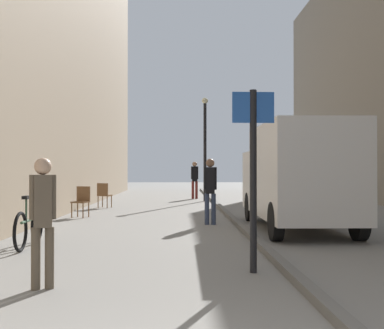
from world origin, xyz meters
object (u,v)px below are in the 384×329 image
object	(u,v)px
street_sign_post	(253,164)
cafe_chair_near_window	(82,199)
pedestrian_main_foreground	(195,177)
delivery_van	(296,175)
pedestrian_far_crossing	(210,186)
cafe_chair_by_doorway	(104,194)
lamp_post	(205,142)
bicycle_leaning	(29,227)
pedestrian_mid_block	(43,213)

from	to	relation	value
street_sign_post	cafe_chair_near_window	xyz separation A→B (m)	(-4.04, 8.02, -1.00)
pedestrian_main_foreground	cafe_chair_near_window	size ratio (longest dim) A/B	1.96
delivery_van	street_sign_post	size ratio (longest dim) A/B	2.10
pedestrian_far_crossing	cafe_chair_by_doorway	world-z (taller)	pedestrian_far_crossing
pedestrian_main_foreground	delivery_van	xyz separation A→B (m)	(2.09, -12.25, 0.27)
pedestrian_main_foreground	lamp_post	distance (m)	2.50
pedestrian_far_crossing	bicycle_leaning	world-z (taller)	pedestrian_far_crossing
bicycle_leaning	cafe_chair_near_window	xyz separation A→B (m)	(-0.17, 5.72, 0.17)
lamp_post	bicycle_leaning	xyz separation A→B (m)	(-3.99, -13.01, -2.34)
street_sign_post	cafe_chair_by_doorway	xyz separation A→B (m)	(-3.92, 11.57, -1.00)
lamp_post	delivery_van	bearing A→B (deg)	-80.87
lamp_post	pedestrian_mid_block	bearing A→B (deg)	-99.97
bicycle_leaning	delivery_van	bearing A→B (deg)	23.68
pedestrian_far_crossing	cafe_chair_near_window	distance (m)	4.36
lamp_post	bicycle_leaning	world-z (taller)	lamp_post
pedestrian_far_crossing	cafe_chair_near_window	xyz separation A→B (m)	(-3.81, 2.08, -0.46)
delivery_van	pedestrian_mid_block	bearing A→B (deg)	-127.67
delivery_van	street_sign_post	bearing A→B (deg)	-109.75
street_sign_post	cafe_chair_near_window	bearing A→B (deg)	-64.67
delivery_van	lamp_post	bearing A→B (deg)	99.59
pedestrian_mid_block	street_sign_post	distance (m)	2.93
cafe_chair_by_doorway	delivery_van	bearing A→B (deg)	-32.24
pedestrian_far_crossing	delivery_van	distance (m)	2.32
bicycle_leaning	cafe_chair_by_doorway	xyz separation A→B (m)	(-0.05, 9.27, 0.17)
pedestrian_far_crossing	street_sign_post	xyz separation A→B (m)	(0.24, -5.95, 0.53)
bicycle_leaning	street_sign_post	bearing A→B (deg)	-31.53
pedestrian_main_foreground	pedestrian_mid_block	size ratio (longest dim) A/B	1.14
delivery_van	lamp_post	size ratio (longest dim) A/B	1.14
pedestrian_far_crossing	bicycle_leaning	xyz separation A→B (m)	(-3.64, -3.64, -0.63)
pedestrian_far_crossing	cafe_chair_by_doorway	distance (m)	6.74
street_sign_post	cafe_chair_by_doorway	size ratio (longest dim) A/B	2.77
pedestrian_mid_block	bicycle_leaning	xyz separation A→B (m)	(-1.15, 3.19, -0.55)
pedestrian_main_foreground	bicycle_leaning	world-z (taller)	pedestrian_main_foreground
street_sign_post	cafe_chair_by_doorway	world-z (taller)	street_sign_post
pedestrian_main_foreground	lamp_post	size ratio (longest dim) A/B	0.39
pedestrian_main_foreground	cafe_chair_by_doorway	size ratio (longest dim) A/B	1.96
pedestrian_mid_block	delivery_van	world-z (taller)	delivery_van
delivery_van	street_sign_post	distance (m)	5.21
lamp_post	cafe_chair_by_doorway	size ratio (longest dim) A/B	5.06
delivery_van	street_sign_post	xyz separation A→B (m)	(-1.80, -4.88, 0.21)
lamp_post	cafe_chair_near_window	size ratio (longest dim) A/B	5.06
pedestrian_main_foreground	cafe_chair_near_window	bearing A→B (deg)	-121.53
pedestrian_main_foreground	cafe_chair_by_doorway	bearing A→B (deg)	-132.28
pedestrian_mid_block	cafe_chair_near_window	distance (m)	9.01
pedestrian_mid_block	bicycle_leaning	distance (m)	3.43
pedestrian_far_crossing	lamp_post	distance (m)	9.53
street_sign_post	bicycle_leaning	bearing A→B (deg)	-32.16
pedestrian_far_crossing	lamp_post	xyz separation A→B (m)	(0.36, 9.37, 1.71)
delivery_van	cafe_chair_by_doorway	world-z (taller)	delivery_van
bicycle_leaning	lamp_post	bearing A→B (deg)	72.16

